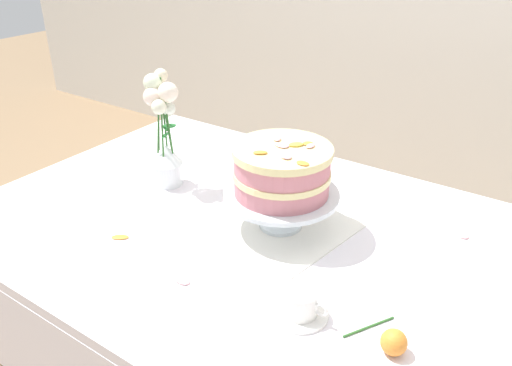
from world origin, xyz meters
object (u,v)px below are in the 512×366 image
at_px(dining_table, 235,256).
at_px(fallen_rose, 393,342).
at_px(layer_cake, 282,170).
at_px(teacup, 301,305).
at_px(cake_stand, 281,198).
at_px(flower_vase, 165,136).

xyz_separation_m(dining_table, fallen_rose, (0.49, -0.18, 0.12)).
distance_m(layer_cake, fallen_rose, 0.49).
bearing_deg(teacup, cake_stand, 129.06).
height_order(cake_stand, layer_cake, layer_cake).
xyz_separation_m(dining_table, layer_cake, (0.10, 0.07, 0.25)).
xyz_separation_m(flower_vase, teacup, (0.61, -0.27, -0.13)).
height_order(dining_table, fallen_rose, fallen_rose).
bearing_deg(fallen_rose, dining_table, 160.00).
relative_size(dining_table, teacup, 11.93).
relative_size(layer_cake, flower_vase, 0.72).
relative_size(flower_vase, teacup, 2.89).
height_order(cake_stand, teacup, cake_stand).
bearing_deg(cake_stand, dining_table, -145.14).
xyz_separation_m(dining_table, teacup, (0.31, -0.19, 0.12)).
height_order(dining_table, flower_vase, flower_vase).
bearing_deg(cake_stand, layer_cake, -2.06).
height_order(dining_table, teacup, teacup).
bearing_deg(flower_vase, layer_cake, -1.36).
relative_size(cake_stand, fallen_rose, 2.48).
bearing_deg(dining_table, fallen_rose, -20.00).
bearing_deg(fallen_rose, flower_vase, 162.13).
xyz_separation_m(dining_table, cake_stand, (0.10, 0.07, 0.18)).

